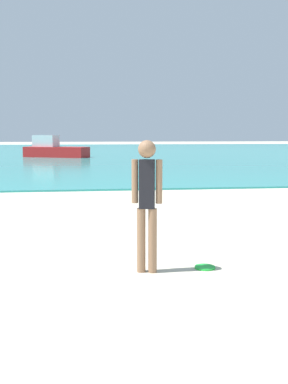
{
  "coord_description": "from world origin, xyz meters",
  "views": [
    {
      "loc": [
        -1.0,
        -0.48,
        1.76
      ],
      "look_at": [
        -0.07,
        6.71,
        0.84
      ],
      "focal_mm": 42.92,
      "sensor_mm": 36.0,
      "label": 1
    }
  ],
  "objects": [
    {
      "name": "water",
      "position": [
        0.0,
        43.62,
        0.03
      ],
      "size": [
        160.0,
        60.0,
        0.06
      ],
      "primitive_type": "cube",
      "color": "teal",
      "rests_on": "ground"
    },
    {
      "name": "frisbee",
      "position": [
        0.55,
        5.24,
        0.01
      ],
      "size": [
        0.27,
        0.27,
        0.03
      ],
      "primitive_type": "cylinder",
      "color": "green",
      "rests_on": "ground"
    },
    {
      "name": "person_standing",
      "position": [
        -0.23,
        5.18,
        0.96
      ],
      "size": [
        0.38,
        0.22,
        1.68
      ],
      "rotation": [
        0.0,
        0.0,
        2.88
      ],
      "color": "#936B4C",
      "rests_on": "ground"
    },
    {
      "name": "boat_far",
      "position": [
        -3.2,
        33.59,
        0.61
      ],
      "size": [
        4.87,
        3.38,
        1.59
      ],
      "rotation": [
        0.0,
        0.0,
        -0.45
      ],
      "color": "red",
      "rests_on": "water"
    }
  ]
}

